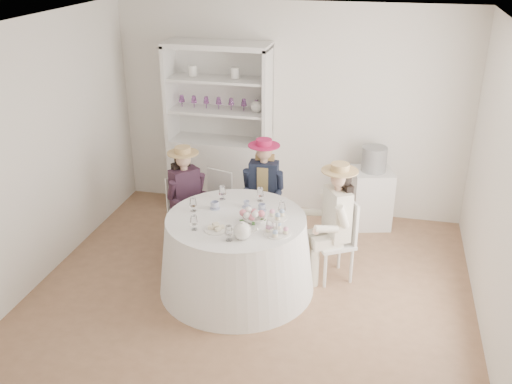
# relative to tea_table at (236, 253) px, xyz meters

# --- Properties ---
(ground) EXTENTS (4.50, 4.50, 0.00)m
(ground) POSITION_rel_tea_table_xyz_m (0.17, 0.05, -0.41)
(ground) COLOR #865F43
(ground) RESTS_ON ground
(ceiling) EXTENTS (4.50, 4.50, 0.00)m
(ceiling) POSITION_rel_tea_table_xyz_m (0.17, 0.05, 2.29)
(ceiling) COLOR white
(ceiling) RESTS_ON wall_back
(wall_back) EXTENTS (4.50, 0.00, 4.50)m
(wall_back) POSITION_rel_tea_table_xyz_m (0.17, 2.05, 0.94)
(wall_back) COLOR white
(wall_back) RESTS_ON ground
(wall_front) EXTENTS (4.50, 0.00, 4.50)m
(wall_front) POSITION_rel_tea_table_xyz_m (0.17, -1.95, 0.94)
(wall_front) COLOR white
(wall_front) RESTS_ON ground
(wall_left) EXTENTS (0.00, 4.50, 4.50)m
(wall_left) POSITION_rel_tea_table_xyz_m (-2.08, 0.05, 0.94)
(wall_left) COLOR white
(wall_left) RESTS_ON ground
(wall_right) EXTENTS (0.00, 4.50, 4.50)m
(wall_right) POSITION_rel_tea_table_xyz_m (2.42, 0.05, 0.94)
(wall_right) COLOR white
(wall_right) RESTS_ON ground
(tea_table) EXTENTS (1.62, 1.62, 0.81)m
(tea_table) POSITION_rel_tea_table_xyz_m (0.00, 0.00, 0.00)
(tea_table) COLOR white
(tea_table) RESTS_ON ground
(hutch) EXTENTS (1.35, 0.58, 2.22)m
(hutch) POSITION_rel_tea_table_xyz_m (-0.70, 1.81, 0.38)
(hutch) COLOR silver
(hutch) RESTS_ON ground
(side_table) EXTENTS (0.58, 0.58, 0.74)m
(side_table) POSITION_rel_tea_table_xyz_m (1.28, 1.77, -0.03)
(side_table) COLOR silver
(side_table) RESTS_ON ground
(hatbox) EXTENTS (0.40, 0.40, 0.31)m
(hatbox) POSITION_rel_tea_table_xyz_m (1.28, 1.77, 0.49)
(hatbox) COLOR black
(hatbox) RESTS_ON side_table
(guest_left) EXTENTS (0.54, 0.52, 1.26)m
(guest_left) POSITION_rel_tea_table_xyz_m (-0.78, 0.68, 0.30)
(guest_left) COLOR silver
(guest_left) RESTS_ON ground
(guest_mid) EXTENTS (0.47, 0.49, 1.29)m
(guest_mid) POSITION_rel_tea_table_xyz_m (0.05, 1.04, 0.33)
(guest_mid) COLOR silver
(guest_mid) RESTS_ON ground
(guest_right) EXTENTS (0.57, 0.52, 1.32)m
(guest_right) POSITION_rel_tea_table_xyz_m (0.95, 0.40, 0.34)
(guest_right) COLOR silver
(guest_right) RESTS_ON ground
(spare_chair) EXTENTS (0.44, 0.44, 0.87)m
(spare_chair) POSITION_rel_tea_table_xyz_m (-0.45, 1.13, 0.06)
(spare_chair) COLOR silver
(spare_chair) RESTS_ON ground
(teacup_a) EXTENTS (0.12, 0.12, 0.07)m
(teacup_a) POSITION_rel_tea_table_xyz_m (-0.26, 0.14, 0.45)
(teacup_a) COLOR white
(teacup_a) RESTS_ON tea_table
(teacup_b) EXTENTS (0.08, 0.08, 0.06)m
(teacup_b) POSITION_rel_tea_table_xyz_m (0.04, 0.26, 0.44)
(teacup_b) COLOR white
(teacup_b) RESTS_ON tea_table
(teacup_c) EXTENTS (0.09, 0.09, 0.06)m
(teacup_c) POSITION_rel_tea_table_xyz_m (0.22, 0.22, 0.44)
(teacup_c) COLOR white
(teacup_c) RESTS_ON tea_table
(flower_bowl) EXTENTS (0.28, 0.28, 0.06)m
(flower_bowl) POSITION_rel_tea_table_xyz_m (0.20, -0.04, 0.44)
(flower_bowl) COLOR white
(flower_bowl) RESTS_ON tea_table
(flower_arrangement) EXTENTS (0.19, 0.19, 0.07)m
(flower_arrangement) POSITION_rel_tea_table_xyz_m (0.19, -0.07, 0.50)
(flower_arrangement) COLOR #DF6F80
(flower_arrangement) RESTS_ON tea_table
(table_teapot) EXTENTS (0.24, 0.17, 0.18)m
(table_teapot) POSITION_rel_tea_table_xyz_m (0.17, -0.40, 0.49)
(table_teapot) COLOR white
(table_teapot) RESTS_ON tea_table
(sandwich_plate) EXTENTS (0.24, 0.24, 0.05)m
(sandwich_plate) POSITION_rel_tea_table_xyz_m (-0.12, -0.29, 0.42)
(sandwich_plate) COLOR white
(sandwich_plate) RESTS_ON tea_table
(cupcake_stand) EXTENTS (0.25, 0.25, 0.24)m
(cupcake_stand) POSITION_rel_tea_table_xyz_m (0.47, -0.24, 0.50)
(cupcake_stand) COLOR white
(cupcake_stand) RESTS_ON tea_table
(stemware_set) EXTENTS (0.98, 0.99, 0.15)m
(stemware_set) POSITION_rel_tea_table_xyz_m (0.00, 0.00, 0.48)
(stemware_set) COLOR white
(stemware_set) RESTS_ON tea_table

